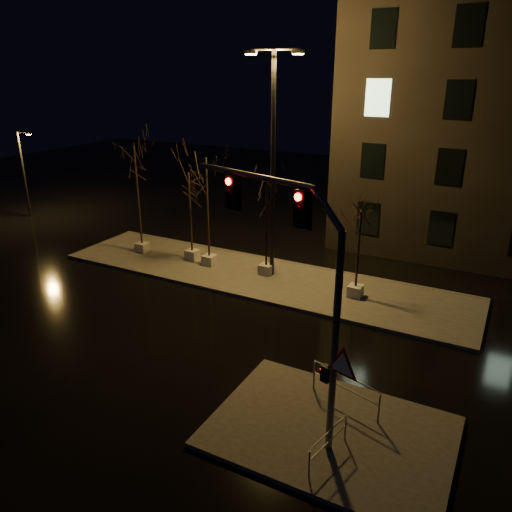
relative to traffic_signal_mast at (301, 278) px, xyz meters
The scene contains 13 objects.
ground 9.15m from the traffic_signal_mast, 149.26° to the left, with size 90.00×90.00×0.00m, color black.
median 12.87m from the traffic_signal_mast, 123.53° to the left, with size 22.00×5.00×0.15m, color #494741.
sidewalk_corner 5.06m from the traffic_signal_mast, 23.28° to the left, with size 7.00×5.00×0.15m, color #494741.
tree_0 17.26m from the traffic_signal_mast, 145.14° to the left, with size 1.80×1.80×6.48m.
tree_1 14.96m from the traffic_signal_mast, 136.74° to the left, with size 1.80×1.80×5.06m.
tree_2 13.80m from the traffic_signal_mast, 133.80° to the left, with size 1.80×1.80×6.00m.
tree_3 11.98m from the traffic_signal_mast, 121.23° to the left, with size 1.80×1.80×5.26m.
tree_4 9.98m from the traffic_signal_mast, 97.34° to the left, with size 1.80×1.80×4.30m.
traffic_signal_mast is the anchor object (origin of this frame).
streetlight_main 12.02m from the traffic_signal_mast, 119.86° to the left, with size 2.73×0.89×10.95m.
streetlight_far 29.40m from the traffic_signal_mast, 155.32° to the left, with size 1.19×0.44×6.13m.
guard_rail_a 4.60m from the traffic_signal_mast, 62.27° to the left, with size 2.44×0.79×1.10m.
guard_rail_b 4.54m from the traffic_signal_mast, 28.82° to the right, with size 0.43×1.84×0.89m.
Camera 1 is at (11.22, -15.20, 10.24)m, focal length 35.00 mm.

